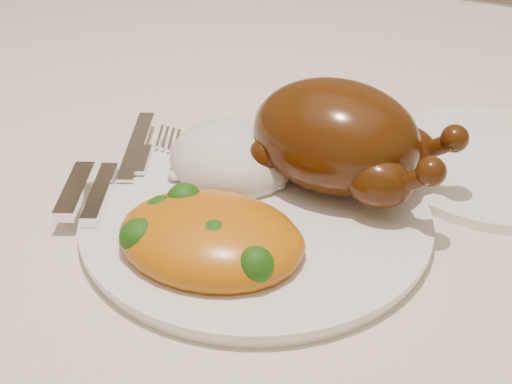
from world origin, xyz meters
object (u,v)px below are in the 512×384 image
at_px(dinner_plate, 256,219).
at_px(side_plate, 494,163).
at_px(roast_chicken, 340,138).
at_px(dining_table, 243,209).

relative_size(dinner_plate, side_plate, 1.30).
bearing_deg(side_plate, dinner_plate, -131.76).
height_order(side_plate, roast_chicken, roast_chicken).
distance_m(dining_table, side_plate, 0.27).
height_order(dining_table, side_plate, side_plate).
bearing_deg(side_plate, roast_chicken, -137.36).
height_order(dining_table, roast_chicken, roast_chicken).
relative_size(dining_table, dinner_plate, 5.71).
xyz_separation_m(side_plate, roast_chicken, (-0.12, -0.11, 0.05)).
relative_size(dinner_plate, roast_chicken, 1.55).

